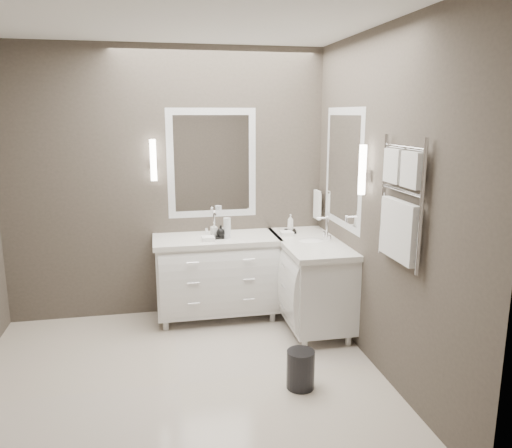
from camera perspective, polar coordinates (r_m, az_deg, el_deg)
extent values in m
cube|color=beige|center=(4.10, -8.70, -17.62)|extent=(3.20, 3.00, 0.01)
cube|color=white|center=(3.61, -10.23, 22.86)|extent=(3.20, 3.00, 0.01)
cube|color=#48413A|center=(5.10, -10.08, 4.51)|extent=(3.20, 0.01, 2.70)
cube|color=#48413A|center=(2.16, -7.81, -6.34)|extent=(3.20, 0.01, 2.70)
cube|color=#48413A|center=(4.01, 14.19, 2.15)|extent=(0.01, 3.00, 2.70)
cube|color=white|center=(5.07, -4.48, -5.86)|extent=(1.20, 0.55, 0.70)
cube|color=white|center=(4.96, -4.55, -1.75)|extent=(1.24, 0.59, 0.05)
ellipsoid|color=white|center=(4.97, -4.55, -1.92)|extent=(0.36, 0.28, 0.12)
cylinder|color=white|center=(5.09, -4.80, 0.16)|extent=(0.02, 0.02, 0.22)
cube|color=white|center=(4.94, 6.17, -6.38)|extent=(0.55, 1.20, 0.70)
cube|color=white|center=(4.83, 6.28, -2.17)|extent=(0.59, 1.24, 0.05)
ellipsoid|color=white|center=(4.84, 6.27, -2.34)|extent=(0.36, 0.28, 0.12)
cylinder|color=white|center=(4.85, 8.12, -0.52)|extent=(0.02, 0.02, 0.22)
cube|color=white|center=(5.09, -5.06, 6.90)|extent=(0.90, 0.02, 1.10)
cube|color=white|center=(5.09, -5.06, 6.90)|extent=(0.77, 0.02, 0.96)
cube|color=white|center=(4.70, 9.94, 6.29)|extent=(0.02, 0.90, 1.10)
cube|color=white|center=(4.70, 9.94, 6.29)|extent=(0.02, 0.90, 0.96)
cube|color=white|center=(5.00, -11.64, 6.59)|extent=(0.05, 0.05, 0.10)
cylinder|color=white|center=(5.00, -11.66, 7.16)|extent=(0.06, 0.06, 0.40)
cube|color=white|center=(4.14, 12.03, 5.39)|extent=(0.05, 0.05, 0.10)
cylinder|color=white|center=(4.14, 12.06, 6.07)|extent=(0.06, 0.06, 0.40)
cylinder|color=white|center=(5.24, 7.16, 3.71)|extent=(0.02, 0.22, 0.02)
cube|color=white|center=(5.26, 7.02, 2.20)|extent=(0.03, 0.17, 0.30)
cylinder|color=white|center=(3.38, 18.41, 1.73)|extent=(0.03, 0.03, 0.90)
cylinder|color=white|center=(3.86, 14.39, 3.26)|extent=(0.03, 0.03, 0.90)
cube|color=white|center=(3.47, 17.42, 5.91)|extent=(0.06, 0.22, 0.24)
cube|color=white|center=(3.70, 15.49, 6.41)|extent=(0.06, 0.22, 0.24)
cube|color=white|center=(3.65, 16.00, -0.70)|extent=(0.06, 0.46, 0.42)
cylinder|color=black|center=(3.95, 5.11, -16.21)|extent=(0.22, 0.22, 0.30)
cube|color=black|center=(4.91, -4.43, -1.47)|extent=(0.17, 0.14, 0.02)
cube|color=black|center=(5.14, 3.94, -0.83)|extent=(0.14, 0.17, 0.02)
cylinder|color=silver|center=(4.87, -3.31, -0.47)|extent=(0.09, 0.09, 0.20)
imported|color=white|center=(4.91, -4.82, -0.57)|extent=(0.07, 0.07, 0.13)
imported|color=black|center=(4.87, -4.05, -0.77)|extent=(0.11, 0.11, 0.11)
imported|color=white|center=(5.11, 3.95, 0.19)|extent=(0.07, 0.07, 0.17)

